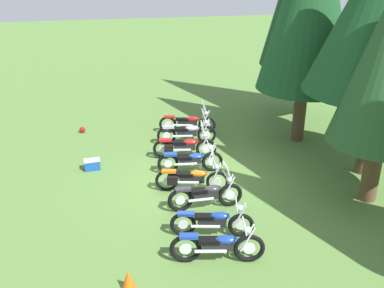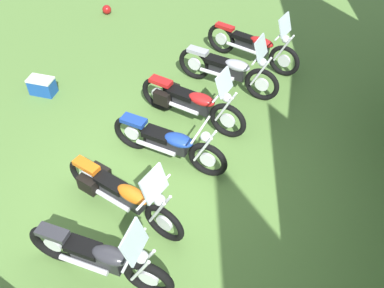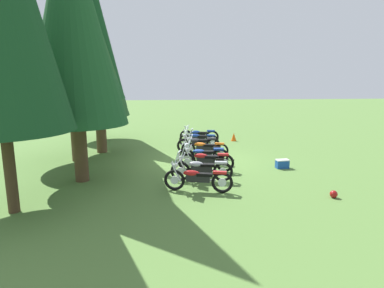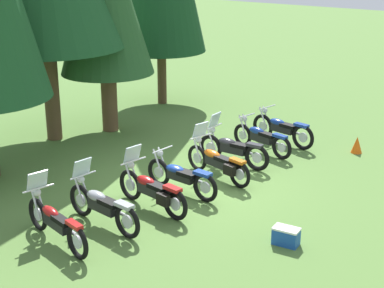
{
  "view_description": "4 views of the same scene",
  "coord_description": "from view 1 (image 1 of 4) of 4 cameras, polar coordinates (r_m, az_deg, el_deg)",
  "views": [
    {
      "loc": [
        12.19,
        -2.7,
        6.72
      ],
      "look_at": [
        -0.85,
        0.08,
        0.94
      ],
      "focal_mm": 40.9,
      "sensor_mm": 36.0,
      "label": 1
    },
    {
      "loc": [
        3.91,
        2.07,
        5.44
      ],
      "look_at": [
        -0.25,
        0.57,
        1.0
      ],
      "focal_mm": 38.72,
      "sensor_mm": 36.0,
      "label": 2
    },
    {
      "loc": [
        -14.66,
        1.73,
        3.77
      ],
      "look_at": [
        -0.9,
        0.5,
        0.96
      ],
      "focal_mm": 31.21,
      "sensor_mm": 36.0,
      "label": 3
    },
    {
      "loc": [
        -11.5,
        -7.79,
        5.87
      ],
      "look_at": [
        0.74,
        0.64,
        0.73
      ],
      "focal_mm": 56.14,
      "sensor_mm": 36.0,
      "label": 4
    }
  ],
  "objects": [
    {
      "name": "ground_plane",
      "position": [
        14.18,
        0.4,
        -4.86
      ],
      "size": [
        80.0,
        80.0,
        0.0
      ],
      "primitive_type": "plane",
      "color": "#547A38"
    },
    {
      "name": "motorcycle_0",
      "position": [
        17.78,
        -0.49,
        2.84
      ],
      "size": [
        0.85,
        2.27,
        1.37
      ],
      "rotation": [
        0.0,
        0.0,
        1.32
      ],
      "color": "black",
      "rests_on": "ground_plane"
    },
    {
      "name": "motorcycle_1",
      "position": [
        16.73,
        -0.59,
        1.54
      ],
      "size": [
        0.67,
        2.27,
        1.38
      ],
      "rotation": [
        0.0,
        0.0,
        1.43
      ],
      "color": "black",
      "rests_on": "ground_plane"
    },
    {
      "name": "motorcycle_2",
      "position": [
        15.53,
        -1.04,
        -0.26
      ],
      "size": [
        0.84,
        2.25,
        1.38
      ],
      "rotation": [
        0.0,
        0.0,
        1.39
      ],
      "color": "black",
      "rests_on": "ground_plane"
    },
    {
      "name": "motorcycle_3",
      "position": [
        14.56,
        -0.18,
        -2.11
      ],
      "size": [
        0.69,
        2.2,
        1.01
      ],
      "rotation": [
        0.0,
        0.0,
        1.47
      ],
      "color": "black",
      "rests_on": "ground_plane"
    },
    {
      "name": "motorcycle_4",
      "position": [
        13.38,
        -0.13,
        -4.43
      ],
      "size": [
        0.92,
        2.22,
        1.36
      ],
      "rotation": [
        0.0,
        0.0,
        1.32
      ],
      "color": "black",
      "rests_on": "ground_plane"
    },
    {
      "name": "motorcycle_5",
      "position": [
        12.51,
        1.9,
        -6.56
      ],
      "size": [
        0.64,
        2.19,
        1.37
      ],
      "rotation": [
        0.0,
        0.0,
        1.57
      ],
      "color": "black",
      "rests_on": "ground_plane"
    },
    {
      "name": "motorcycle_6",
      "position": [
        11.39,
        2.72,
        -10.07
      ],
      "size": [
        0.78,
        2.14,
        0.99
      ],
      "rotation": [
        0.0,
        0.0,
        1.33
      ],
      "color": "black",
      "rests_on": "ground_plane"
    },
    {
      "name": "motorcycle_7",
      "position": [
        10.53,
        3.42,
        -13.08
      ],
      "size": [
        0.78,
        2.23,
        1.03
      ],
      "rotation": [
        0.0,
        0.0,
        1.37
      ],
      "color": "black",
      "rests_on": "ground_plane"
    },
    {
      "name": "picnic_cooler",
      "position": [
        15.23,
        -12.88,
        -2.62
      ],
      "size": [
        0.35,
        0.55,
        0.37
      ],
      "color": "#19479E",
      "rests_on": "ground_plane"
    },
    {
      "name": "traffic_cone",
      "position": [
        10.03,
        -8.3,
        -17.14
      ],
      "size": [
        0.32,
        0.32,
        0.48
      ],
      "primitive_type": "cone",
      "color": "#EA590F",
      "rests_on": "ground_plane"
    },
    {
      "name": "dropped_helmet",
      "position": [
        18.52,
        -14.11,
        1.82
      ],
      "size": [
        0.24,
        0.24,
        0.24
      ],
      "primitive_type": "sphere",
      "color": "maroon",
      "rests_on": "ground_plane"
    }
  ]
}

